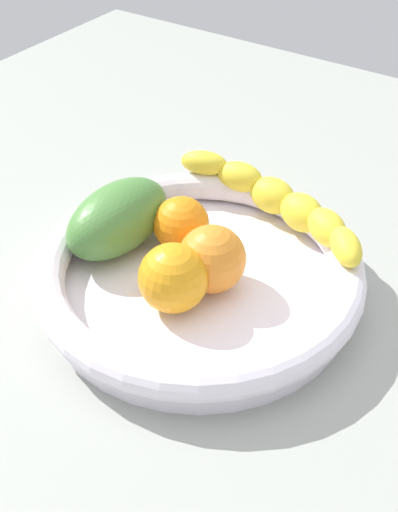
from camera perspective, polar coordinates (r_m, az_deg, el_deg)
kitchen_counter at (r=67.06cm, az=0.00°, el=-4.21°), size 120.00×120.00×3.00cm
fruit_bowl at (r=64.33cm, az=0.00°, el=-1.58°), size 31.98×31.98×4.98cm
banana_draped_left at (r=70.33cm, az=7.11°, el=4.63°), size 25.18×11.16×5.00cm
orange_front at (r=62.31cm, az=1.30°, el=-0.08°), size 6.58×6.58×6.58cm
orange_mid_left at (r=67.10cm, az=-1.55°, el=2.76°), size 5.77×5.77×5.77cm
orange_mid_right at (r=59.93cm, az=-2.00°, el=-2.01°), size 6.55×6.55×6.55cm
mango_green at (r=67.32cm, az=-7.12°, el=3.20°), size 8.03×13.21×6.97cm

